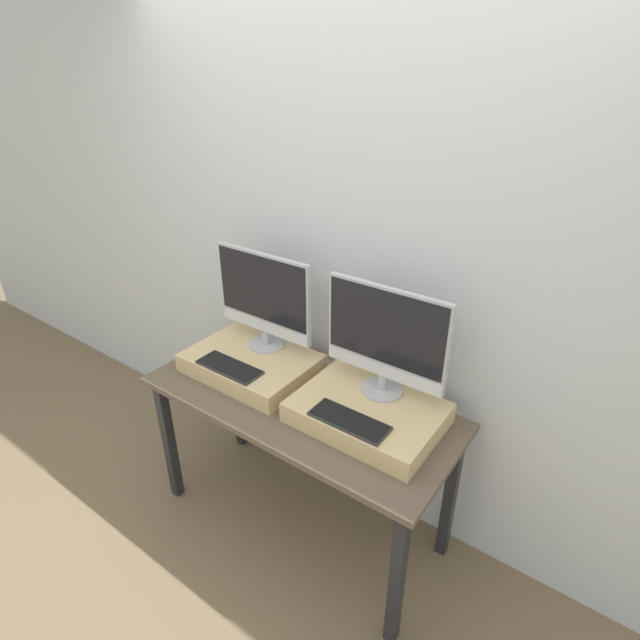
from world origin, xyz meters
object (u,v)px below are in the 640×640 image
object	(u,v)px
monitor_left	(264,298)
keyboard_left	(229,367)
monitor_right	(385,338)
keyboard_right	(349,421)

from	to	relation	value
monitor_left	keyboard_left	world-z (taller)	monitor_left
monitor_right	keyboard_right	xyz separation A→B (m)	(-0.00, -0.26, -0.26)
monitor_left	monitor_right	size ratio (longest dim) A/B	1.00
monitor_left	monitor_right	bearing A→B (deg)	0.00
monitor_left	keyboard_right	size ratio (longest dim) A/B	1.68
monitor_right	keyboard_right	bearing A→B (deg)	-90.00
keyboard_left	monitor_right	world-z (taller)	monitor_right
monitor_left	keyboard_right	distance (m)	0.76
monitor_left	keyboard_right	world-z (taller)	monitor_left
monitor_right	keyboard_left	bearing A→B (deg)	-158.60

